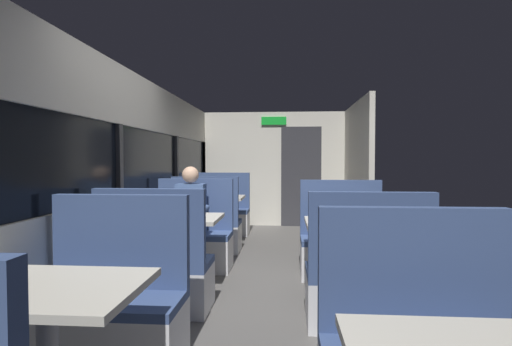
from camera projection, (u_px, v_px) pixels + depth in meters
The scene contains 16 objects.
ground_plane at pixel (261, 296), 3.95m from camera, with size 3.30×9.20×0.02m, color #514F4C.
carriage_window_panel_left at pixel (117, 183), 4.03m from camera, with size 0.09×8.48×2.30m.
carriage_end_bulkhead at pixel (277, 170), 8.09m from camera, with size 2.90×0.11×2.30m.
carriage_aisle_panel_right at pixel (357, 171), 6.79m from camera, with size 0.08×2.40×2.30m, color beige.
dining_table_near_window at pixel (47, 306), 1.92m from camera, with size 0.90×0.70×0.74m.
bench_near_window_facing_entry at pixel (111, 314), 2.62m from camera, with size 0.95×0.50×1.10m.
dining_table_mid_window at pixel (177, 226), 4.21m from camera, with size 0.90×0.70×0.74m.
bench_mid_window_facing_end at pixel (156, 274), 3.53m from camera, with size 0.95×0.50×1.10m.
bench_mid_window_facing_entry at pixel (193, 242), 4.92m from camera, with size 0.95×0.50×1.10m.
dining_table_far_window at pixel (216, 203), 6.51m from camera, with size 0.90×0.70×0.74m.
bench_far_window_facing_end at pixel (207, 229), 5.82m from camera, with size 0.95×0.50×1.10m.
bench_far_window_facing_entry at pixel (223, 216), 7.21m from camera, with size 0.95×0.50×1.10m.
dining_table_rear_aisle at pixel (352, 232), 3.88m from camera, with size 0.90×0.70×0.74m.
bench_rear_aisle_facing_end at pixel (367, 286), 3.19m from camera, with size 0.95×0.50×1.10m.
bench_rear_aisle_facing_entry at pixel (342, 248), 4.59m from camera, with size 0.95×0.50×1.10m.
seated_passenger at pixel (191, 226), 4.84m from camera, with size 0.47×0.55×1.26m.
Camera 1 is at (0.25, -3.90, 1.34)m, focal length 28.02 mm.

